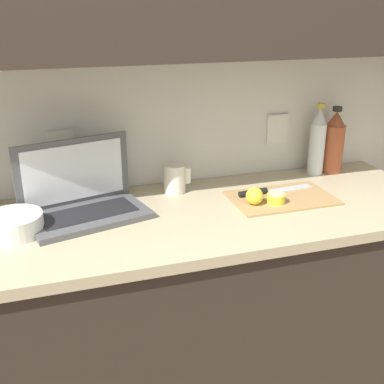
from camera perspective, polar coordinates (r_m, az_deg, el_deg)
wall_back at (r=1.66m, az=-8.99°, el=20.26°), size 5.20×0.38×2.60m
counter_unit at (r=1.81m, az=-6.37°, el=-16.50°), size 2.15×0.62×0.93m
laptop at (r=1.62m, az=-12.88°, el=-0.67°), size 0.43×0.32×0.24m
cutting_board at (r=1.75m, az=10.57°, el=-0.71°), size 0.37×0.23×0.01m
knife at (r=1.77m, az=8.41°, el=0.07°), size 0.30×0.06×0.02m
lemon_half_cut at (r=1.69m, az=9.93°, el=-0.73°), size 0.06×0.06×0.03m
lemon_whole_beside at (r=1.66m, az=7.43°, el=-0.47°), size 0.06×0.06×0.06m
bottle_green_soda at (r=2.01m, az=14.64°, el=5.75°), size 0.06×0.06×0.29m
bottle_oil_tall at (r=2.05m, az=16.45°, el=5.64°), size 0.08×0.08×0.27m
measuring_cup at (r=1.77m, az=-2.06°, el=1.64°), size 0.10×0.08×0.11m
bowl_white at (r=1.55m, az=-20.39°, el=-3.62°), size 0.18×0.18×0.06m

